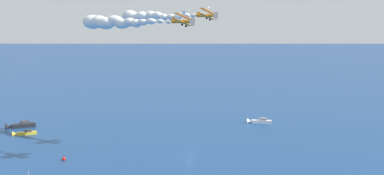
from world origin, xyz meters
TOP-DOWN VIEW (x-y plane):
  - ground_plane at (0.00, 0.00)m, footprint 2000.00×2000.00m
  - motorboat_near_centre at (18.64, -70.76)m, footprint 10.77×5.48m
  - motorboat_inshore at (22.95, -58.00)m, footprint 8.12×4.82m
  - motorboat_ahead at (-51.24, -16.27)m, footprint 7.61×8.71m
  - marker_buoy at (29.11, -19.65)m, footprint 1.10×1.10m
  - biplane_lead at (-8.80, -1.62)m, footprint 7.51×7.05m
  - wingwalker_lead at (-9.28, -1.71)m, footprint 1.47×0.40m
  - smoke_trail_lead at (-3.75, -25.30)m, footprint 9.16×28.90m
  - biplane_wingman at (7.78, 6.01)m, footprint 7.51×7.05m
  - wingwalker_wingman at (7.30, 5.92)m, footprint 1.47×0.40m
  - smoke_trail_wingman at (13.45, -19.70)m, footprint 10.64×31.82m

SIDE VIEW (x-z plane):
  - ground_plane at x=0.00m, z-range 0.00..0.00m
  - marker_buoy at x=29.11m, z-range -0.66..1.44m
  - motorboat_inshore at x=22.95m, z-range -0.53..1.77m
  - motorboat_ahead at x=-51.24m, z-range -0.62..2.06m
  - motorboat_near_centre at x=18.64m, z-range -0.70..2.33m
  - smoke_trail_wingman at x=13.45m, z-range 35.40..40.49m
  - biplane_wingman at x=7.78m, z-range 36.33..40.01m
  - smoke_trail_lead at x=-3.75m, z-range 37.25..42.39m
  - biplane_lead at x=-8.80m, z-range 38.17..41.86m
  - wingwalker_wingman at x=7.30m, z-range 39.51..41.03m
  - wingwalker_lead at x=-9.28m, z-range 41.35..42.87m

